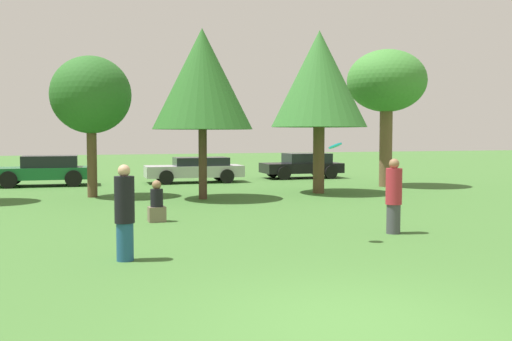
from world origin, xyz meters
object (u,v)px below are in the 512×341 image
object	(u,v)px
parked_car_silver	(196,169)
parked_car_green	(45,170)
person_catcher	(394,196)
tree_4	(319,80)
tree_3	(202,79)
parked_car_black	(303,165)
frisbee	(335,146)
bystander_sitting	(157,205)
tree_5	(387,83)
tree_2	(91,96)
person_thrower	(125,213)

from	to	relation	value
parked_car_silver	parked_car_green	bearing A→B (deg)	-0.20
person_catcher	tree_4	world-z (taller)	tree_4
person_catcher	parked_car_silver	size ratio (longest dim) A/B	0.37
tree_3	parked_car_silver	xyz separation A→B (m)	(1.38, 6.89, -3.46)
parked_car_silver	parked_car_black	size ratio (longest dim) A/B	1.11
person_catcher	tree_3	world-z (taller)	tree_3
tree_3	parked_car_green	xyz separation A→B (m)	(-5.16, 7.29, -3.39)
parked_car_green	frisbee	bearing A→B (deg)	112.75
frisbee	parked_car_green	size ratio (longest dim) A/B	0.07
person_catcher	bystander_sitting	xyz separation A→B (m)	(-4.70, 3.53, -0.40)
frisbee	parked_car_green	world-z (taller)	frisbee
tree_4	tree_3	bearing A→B (deg)	-173.31
person_catcher	parked_car_black	size ratio (longest dim) A/B	0.41
tree_3	parked_car_black	xyz separation A→B (m)	(7.17, 7.77, -3.42)
tree_5	parked_car_black	bearing A→B (deg)	103.71
parked_car_silver	tree_3	bearing A→B (deg)	81.95
frisbee	tree_3	bearing A→B (deg)	93.51
tree_3	parked_car_silver	bearing A→B (deg)	78.67
parked_car_green	person_catcher	bearing A→B (deg)	118.93
tree_2	tree_4	distance (m)	8.31
tree_2	parked_car_silver	bearing A→B (deg)	45.50
parked_car_green	parked_car_black	world-z (taller)	parked_car_green
frisbee	tree_3	distance (m)	9.12
person_catcher	tree_2	world-z (taller)	tree_2
tree_2	parked_car_black	world-z (taller)	tree_2
tree_2	person_catcher	bearing A→B (deg)	-60.03
tree_3	tree_5	world-z (taller)	tree_3
person_catcher	parked_car_silver	xyz separation A→B (m)	(-0.93, 15.16, -0.22)
person_catcher	frisbee	size ratio (longest dim) A/B	5.55
person_catcher	parked_car_green	xyz separation A→B (m)	(-7.47, 15.55, -0.15)
tree_5	parked_car_silver	size ratio (longest dim) A/B	1.28
bystander_sitting	parked_car_black	distance (m)	15.75
tree_2	parked_car_green	xyz separation A→B (m)	(-1.62, 5.41, -2.87)
parked_car_silver	parked_car_black	xyz separation A→B (m)	(5.79, 0.89, 0.04)
person_thrower	bystander_sitting	distance (m)	4.64
bystander_sitting	parked_car_black	size ratio (longest dim) A/B	0.26
frisbee	bystander_sitting	size ratio (longest dim) A/B	0.29
person_thrower	parked_car_green	xyz separation A→B (m)	(-1.45, 16.46, -0.15)
person_thrower	tree_5	size ratio (longest dim) A/B	0.29
bystander_sitting	parked_car_black	world-z (taller)	parked_car_black
person_thrower	tree_4	world-z (taller)	tree_4
tree_2	parked_car_black	xyz separation A→B (m)	(10.71, 5.90, -2.91)
frisbee	parked_car_green	distance (m)	17.17
tree_4	tree_5	bearing A→B (deg)	22.72
person_catcher	frisbee	bearing A→B (deg)	9.99
person_thrower	tree_3	world-z (taller)	tree_3
parked_car_black	bystander_sitting	bearing A→B (deg)	55.91
person_thrower	person_catcher	xyz separation A→B (m)	(6.01, 0.91, -0.01)
tree_2	bystander_sitting	bearing A→B (deg)	-80.13
parked_car_green	parked_car_silver	size ratio (longest dim) A/B	0.93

